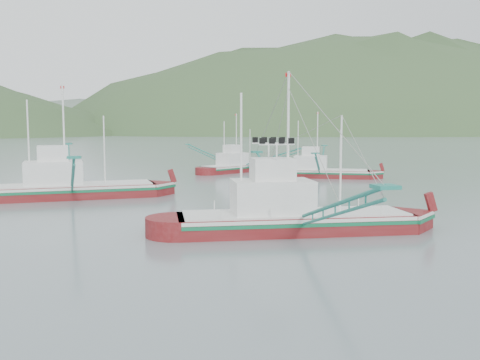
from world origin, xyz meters
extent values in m
plane|color=slate|center=(0.00, 0.00, 0.00)|extent=(1200.00, 1200.00, 0.00)
cube|color=#630E11|center=(2.97, 2.98, 0.20)|extent=(15.50, 5.28, 2.03)
cube|color=silver|center=(2.97, 2.98, 1.07)|extent=(15.21, 5.34, 0.22)
cube|color=#0E643C|center=(2.97, 2.98, 0.81)|extent=(15.21, 5.36, 0.22)
cube|color=silver|center=(2.97, 2.98, 1.27)|extent=(14.73, 5.02, 0.12)
cube|color=silver|center=(1.45, 3.11, 2.33)|extent=(5.32, 3.65, 2.23)
cube|color=silver|center=(1.45, 3.11, 4.16)|extent=(2.81, 2.44, 1.42)
cylinder|color=white|center=(2.46, 3.02, 5.78)|extent=(0.16, 0.16, 9.13)
cylinder|color=white|center=(-0.57, 3.27, 5.10)|extent=(0.14, 0.14, 7.76)
cylinder|color=white|center=(6.00, 2.74, 4.41)|extent=(0.12, 0.12, 6.39)
cube|color=#630E11|center=(9.75, 47.99, 0.17)|extent=(12.54, 9.74, 1.70)
cube|color=silver|center=(9.75, 47.99, 0.89)|extent=(12.36, 9.66, 0.19)
cube|color=#0E643C|center=(9.75, 47.99, 0.68)|extent=(12.37, 9.67, 0.19)
cube|color=silver|center=(9.75, 47.99, 1.06)|extent=(11.91, 9.25, 0.10)
cube|color=silver|center=(8.68, 47.31, 1.95)|extent=(5.04, 4.58, 1.87)
cube|color=silver|center=(8.68, 47.31, 3.48)|extent=(2.86, 2.76, 1.19)
cylinder|color=white|center=(9.40, 47.77, 4.84)|extent=(0.14, 0.14, 7.63)
cylinder|color=white|center=(7.26, 46.39, 4.26)|extent=(0.12, 0.12, 6.49)
cylinder|color=white|center=(11.89, 49.37, 3.69)|extent=(0.10, 0.10, 5.34)
cube|color=#630E11|center=(18.32, 36.81, 0.17)|extent=(13.05, 8.47, 1.71)
cube|color=silver|center=(18.32, 36.81, 0.90)|extent=(12.85, 8.42, 0.19)
cube|color=#0E643C|center=(18.32, 36.81, 0.68)|extent=(12.85, 8.44, 0.19)
cube|color=silver|center=(18.32, 36.81, 1.07)|extent=(12.40, 8.05, 0.10)
cube|color=silver|center=(17.16, 37.35, 1.96)|extent=(5.02, 4.27, 1.88)
cube|color=silver|center=(17.16, 37.35, 3.50)|extent=(2.80, 2.64, 1.19)
cylinder|color=white|center=(17.93, 36.99, 4.86)|extent=(0.14, 0.14, 7.68)
cylinder|color=white|center=(15.61, 38.06, 4.29)|extent=(0.12, 0.12, 6.53)
cylinder|color=white|center=(20.64, 35.74, 3.71)|extent=(0.10, 0.10, 5.38)
cube|color=#630E11|center=(-12.42, 23.53, 0.21)|extent=(16.06, 5.61, 2.10)
cube|color=silver|center=(-12.42, 23.53, 1.10)|extent=(15.76, 5.66, 0.23)
cube|color=#0E643C|center=(-12.42, 23.53, 0.84)|extent=(15.76, 5.68, 0.23)
cube|color=silver|center=(-12.42, 23.53, 1.31)|extent=(15.26, 5.33, 0.13)
cube|color=silver|center=(-13.99, 23.39, 2.41)|extent=(5.53, 3.82, 2.31)
cube|color=silver|center=(-13.99, 23.39, 4.30)|extent=(2.93, 2.55, 1.47)
cylinder|color=white|center=(-12.94, 23.48, 5.98)|extent=(0.17, 0.17, 9.45)
cylinder|color=white|center=(-16.08, 23.20, 5.28)|extent=(0.15, 0.15, 8.03)
cylinder|color=white|center=(-9.29, 23.82, 4.57)|extent=(0.13, 0.13, 6.61)
ellipsoid|color=#334E28|center=(240.00, 430.00, 0.00)|extent=(684.00, 432.00, 306.00)
ellipsoid|color=slate|center=(30.00, 560.00, 0.00)|extent=(960.00, 400.00, 240.00)
camera|label=1|loc=(-8.48, -29.59, 6.97)|focal=40.00mm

